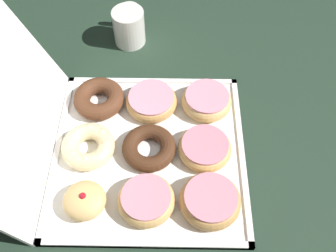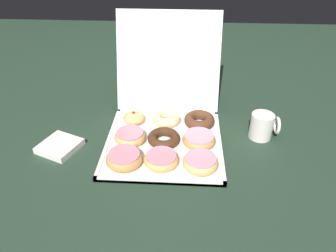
{
  "view_description": "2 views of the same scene",
  "coord_description": "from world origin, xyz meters",
  "px_view_note": "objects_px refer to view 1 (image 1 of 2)",
  "views": [
    {
      "loc": [
        -0.41,
        -0.05,
        0.71
      ],
      "look_at": [
        0.04,
        -0.04,
        0.05
      ],
      "focal_mm": 40.66,
      "sensor_mm": 36.0,
      "label": 1
    },
    {
      "loc": [
        0.07,
        -0.9,
        0.69
      ],
      "look_at": [
        0.01,
        0.03,
        0.06
      ],
      "focal_mm": 34.16,
      "sensor_mm": 36.0,
      "label": 2
    }
  ],
  "objects_px": {
    "pink_frosted_donut_3": "(146,200)",
    "coffee_mug": "(129,25)",
    "pink_frosted_donut_1": "(205,146)",
    "donut_box": "(149,153)",
    "cruller_donut_7": "(88,145)",
    "pink_frosted_donut_2": "(207,100)",
    "chocolate_cake_ring_donut_8": "(99,99)",
    "chocolate_cake_ring_donut_4": "(151,147)",
    "jelly_filled_donut_6": "(84,200)",
    "pink_frosted_donut_5": "(151,101)",
    "pink_frosted_donut_0": "(210,200)"
  },
  "relations": [
    {
      "from": "pink_frosted_donut_3",
      "to": "coffee_mug",
      "type": "distance_m",
      "value": 0.47
    },
    {
      "from": "pink_frosted_donut_1",
      "to": "donut_box",
      "type": "bearing_deg",
      "value": 91.77
    },
    {
      "from": "pink_frosted_donut_3",
      "to": "pink_frosted_donut_1",
      "type": "bearing_deg",
      "value": -43.88
    },
    {
      "from": "cruller_donut_7",
      "to": "pink_frosted_donut_1",
      "type": "bearing_deg",
      "value": -89.57
    },
    {
      "from": "pink_frosted_donut_2",
      "to": "cruller_donut_7",
      "type": "bearing_deg",
      "value": 115.9
    },
    {
      "from": "cruller_donut_7",
      "to": "chocolate_cake_ring_donut_8",
      "type": "xyz_separation_m",
      "value": [
        0.13,
        -0.01,
        -0.0
      ]
    },
    {
      "from": "donut_box",
      "to": "chocolate_cake_ring_donut_4",
      "type": "relative_size",
      "value": 3.56
    },
    {
      "from": "pink_frosted_donut_2",
      "to": "cruller_donut_7",
      "type": "xyz_separation_m",
      "value": [
        -0.12,
        0.25,
        -0.0
      ]
    },
    {
      "from": "pink_frosted_donut_3",
      "to": "chocolate_cake_ring_donut_4",
      "type": "bearing_deg",
      "value": -2.55
    },
    {
      "from": "donut_box",
      "to": "pink_frosted_donut_1",
      "type": "xyz_separation_m",
      "value": [
        0.0,
        -0.12,
        0.02
      ]
    },
    {
      "from": "donut_box",
      "to": "coffee_mug",
      "type": "bearing_deg",
      "value": 10.62
    },
    {
      "from": "pink_frosted_donut_2",
      "to": "coffee_mug",
      "type": "height_order",
      "value": "coffee_mug"
    },
    {
      "from": "pink_frosted_donut_1",
      "to": "chocolate_cake_ring_donut_4",
      "type": "relative_size",
      "value": 0.99
    },
    {
      "from": "pink_frosted_donut_1",
      "to": "chocolate_cake_ring_donut_4",
      "type": "bearing_deg",
      "value": 91.05
    },
    {
      "from": "pink_frosted_donut_3",
      "to": "chocolate_cake_ring_donut_4",
      "type": "relative_size",
      "value": 0.98
    },
    {
      "from": "pink_frosted_donut_1",
      "to": "jelly_filled_donut_6",
      "type": "bearing_deg",
      "value": 118.24
    },
    {
      "from": "pink_frosted_donut_1",
      "to": "pink_frosted_donut_2",
      "type": "bearing_deg",
      "value": -4.27
    },
    {
      "from": "pink_frosted_donut_5",
      "to": "pink_frosted_donut_3",
      "type": "bearing_deg",
      "value": -179.95
    },
    {
      "from": "donut_box",
      "to": "pink_frosted_donut_2",
      "type": "height_order",
      "value": "pink_frosted_donut_2"
    },
    {
      "from": "chocolate_cake_ring_donut_8",
      "to": "pink_frosted_donut_3",
      "type": "bearing_deg",
      "value": -154.1
    },
    {
      "from": "donut_box",
      "to": "chocolate_cake_ring_donut_8",
      "type": "height_order",
      "value": "chocolate_cake_ring_donut_8"
    },
    {
      "from": "donut_box",
      "to": "chocolate_cake_ring_donut_4",
      "type": "distance_m",
      "value": 0.02
    },
    {
      "from": "pink_frosted_donut_3",
      "to": "chocolate_cake_ring_donut_8",
      "type": "bearing_deg",
      "value": 25.9
    },
    {
      "from": "donut_box",
      "to": "coffee_mug",
      "type": "xyz_separation_m",
      "value": [
        0.35,
        0.07,
        0.04
      ]
    },
    {
      "from": "pink_frosted_donut_1",
      "to": "jelly_filled_donut_6",
      "type": "height_order",
      "value": "jelly_filled_donut_6"
    },
    {
      "from": "jelly_filled_donut_6",
      "to": "coffee_mug",
      "type": "distance_m",
      "value": 0.48
    },
    {
      "from": "cruller_donut_7",
      "to": "chocolate_cake_ring_donut_8",
      "type": "distance_m",
      "value": 0.13
    },
    {
      "from": "jelly_filled_donut_6",
      "to": "chocolate_cake_ring_donut_8",
      "type": "height_order",
      "value": "jelly_filled_donut_6"
    },
    {
      "from": "pink_frosted_donut_2",
      "to": "coffee_mug",
      "type": "xyz_separation_m",
      "value": [
        0.23,
        0.19,
        0.02
      ]
    },
    {
      "from": "pink_frosted_donut_2",
      "to": "pink_frosted_donut_3",
      "type": "xyz_separation_m",
      "value": [
        -0.24,
        0.13,
        -0.0
      ]
    },
    {
      "from": "donut_box",
      "to": "jelly_filled_donut_6",
      "type": "distance_m",
      "value": 0.17
    },
    {
      "from": "pink_frosted_donut_0",
      "to": "chocolate_cake_ring_donut_4",
      "type": "relative_size",
      "value": 1.04
    },
    {
      "from": "pink_frosted_donut_0",
      "to": "pink_frosted_donut_5",
      "type": "relative_size",
      "value": 1.01
    },
    {
      "from": "chocolate_cake_ring_donut_4",
      "to": "chocolate_cake_ring_donut_8",
      "type": "relative_size",
      "value": 0.98
    },
    {
      "from": "chocolate_cake_ring_donut_8",
      "to": "chocolate_cake_ring_donut_4",
      "type": "bearing_deg",
      "value": -135.22
    },
    {
      "from": "chocolate_cake_ring_donut_8",
      "to": "coffee_mug",
      "type": "height_order",
      "value": "coffee_mug"
    },
    {
      "from": "chocolate_cake_ring_donut_4",
      "to": "chocolate_cake_ring_donut_8",
      "type": "height_order",
      "value": "chocolate_cake_ring_donut_8"
    },
    {
      "from": "pink_frosted_donut_0",
      "to": "pink_frosted_donut_2",
      "type": "distance_m",
      "value": 0.24
    },
    {
      "from": "chocolate_cake_ring_donut_4",
      "to": "pink_frosted_donut_5",
      "type": "xyz_separation_m",
      "value": [
        0.12,
        0.01,
        0.0
      ]
    },
    {
      "from": "pink_frosted_donut_3",
      "to": "coffee_mug",
      "type": "xyz_separation_m",
      "value": [
        0.47,
        0.07,
        0.02
      ]
    },
    {
      "from": "pink_frosted_donut_1",
      "to": "pink_frosted_donut_3",
      "type": "xyz_separation_m",
      "value": [
        -0.12,
        0.12,
        0.0
      ]
    },
    {
      "from": "pink_frosted_donut_0",
      "to": "pink_frosted_donut_2",
      "type": "relative_size",
      "value": 1.03
    },
    {
      "from": "chocolate_cake_ring_donut_8",
      "to": "coffee_mug",
      "type": "distance_m",
      "value": 0.23
    },
    {
      "from": "pink_frosted_donut_1",
      "to": "cruller_donut_7",
      "type": "distance_m",
      "value": 0.24
    },
    {
      "from": "cruller_donut_7",
      "to": "coffee_mug",
      "type": "bearing_deg",
      "value": -10.04
    },
    {
      "from": "pink_frosted_donut_0",
      "to": "jelly_filled_donut_6",
      "type": "distance_m",
      "value": 0.24
    },
    {
      "from": "jelly_filled_donut_6",
      "to": "chocolate_cake_ring_donut_8",
      "type": "xyz_separation_m",
      "value": [
        0.25,
        0.0,
        -0.0
      ]
    },
    {
      "from": "pink_frosted_donut_2",
      "to": "chocolate_cake_ring_donut_4",
      "type": "bearing_deg",
      "value": 135.49
    },
    {
      "from": "pink_frosted_donut_2",
      "to": "donut_box",
      "type": "bearing_deg",
      "value": 134.77
    },
    {
      "from": "pink_frosted_donut_0",
      "to": "chocolate_cake_ring_donut_8",
      "type": "distance_m",
      "value": 0.35
    }
  ]
}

